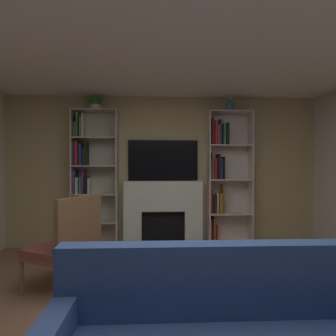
# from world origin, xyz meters

# --- Properties ---
(wall_back_accent) EXTENTS (5.42, 0.06, 2.56)m
(wall_back_accent) POSITION_xyz_m (0.00, 2.79, 1.28)
(wall_back_accent) COLOR tan
(wall_back_accent) RESTS_ON ground_plane
(ceiling) EXTENTS (5.42, 5.64, 0.06)m
(ceiling) POSITION_xyz_m (0.00, 0.00, 2.59)
(ceiling) COLOR white
(ceiling) RESTS_ON wall_back_accent
(fireplace) EXTENTS (1.42, 0.49, 1.12)m
(fireplace) POSITION_xyz_m (0.00, 2.66, 0.58)
(fireplace) COLOR white
(fireplace) RESTS_ON ground_plane
(tv) EXTENTS (1.18, 0.06, 0.69)m
(tv) POSITION_xyz_m (0.00, 2.73, 1.47)
(tv) COLOR black
(tv) RESTS_ON fireplace
(bookshelf_left) EXTENTS (0.74, 0.33, 2.30)m
(bookshelf_left) POSITION_xyz_m (-1.22, 2.64, 1.15)
(bookshelf_left) COLOR beige
(bookshelf_left) RESTS_ON ground_plane
(bookshelf_right) EXTENTS (0.74, 0.30, 2.30)m
(bookshelf_right) POSITION_xyz_m (1.03, 2.66, 1.18)
(bookshelf_right) COLOR silver
(bookshelf_right) RESTS_ON ground_plane
(potted_plant) EXTENTS (0.19, 0.19, 0.24)m
(potted_plant) POSITION_xyz_m (-1.12, 2.61, 2.41)
(potted_plant) COLOR beige
(potted_plant) RESTS_ON bookshelf_left
(vase_with_flowers) EXTENTS (0.12, 0.12, 0.24)m
(vase_with_flowers) POSITION_xyz_m (1.12, 2.61, 2.38)
(vase_with_flowers) COLOR teal
(vase_with_flowers) RESTS_ON bookshelf_right
(armchair) EXTENTS (0.82, 0.87, 1.06)m
(armchair) POSITION_xyz_m (-1.13, 1.04, 0.53)
(armchair) COLOR brown
(armchair) RESTS_ON ground_plane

